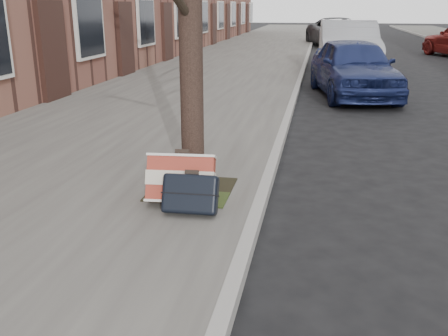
% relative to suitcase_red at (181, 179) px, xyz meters
% --- Properties ---
extents(ground, '(120.00, 120.00, 0.00)m').
position_rel_suitcase_red_xyz_m(ground, '(2.01, -0.81, -0.37)').
color(ground, black).
rests_on(ground, ground).
extents(near_sidewalk, '(5.00, 70.00, 0.12)m').
position_rel_suitcase_red_xyz_m(near_sidewalk, '(-1.69, 14.19, -0.31)').
color(near_sidewalk, slate).
rests_on(near_sidewalk, ground).
extents(dirt_patch, '(0.85, 0.85, 0.02)m').
position_rel_suitcase_red_xyz_m(dirt_patch, '(0.01, 0.39, -0.25)').
color(dirt_patch, black).
rests_on(dirt_patch, near_sidewalk).
extents(suitcase_red, '(0.68, 0.41, 0.51)m').
position_rel_suitcase_red_xyz_m(suitcase_red, '(0.00, 0.00, 0.00)').
color(suitcase_red, maroon).
rests_on(suitcase_red, near_sidewalk).
extents(suitcase_navy, '(0.53, 0.32, 0.40)m').
position_rel_suitcase_red_xyz_m(suitcase_navy, '(0.16, -0.23, -0.05)').
color(suitcase_navy, black).
rests_on(suitcase_navy, near_sidewalk).
extents(car_near_front, '(2.21, 4.09, 1.32)m').
position_rel_suitcase_red_xyz_m(car_near_front, '(2.02, 7.37, 0.29)').
color(car_near_front, navy).
rests_on(car_near_front, ground).
extents(car_near_mid, '(1.81, 4.81, 1.57)m').
position_rel_suitcase_red_xyz_m(car_near_mid, '(2.08, 11.76, 0.41)').
color(car_near_mid, '#9A9CA2').
rests_on(car_near_mid, ground).
extents(car_near_back, '(3.47, 5.51, 1.42)m').
position_rel_suitcase_red_xyz_m(car_near_back, '(2.03, 22.44, 0.34)').
color(car_near_back, '#333438').
rests_on(car_near_back, ground).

